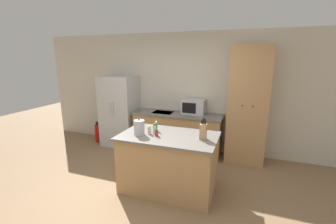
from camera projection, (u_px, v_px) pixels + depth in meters
ground_plane at (139, 205)px, 3.23m from camera, size 14.00×14.00×0.00m
wall_back at (184, 92)px, 5.06m from camera, size 7.20×0.06×2.60m
refrigerator at (120, 111)px, 5.33m from camera, size 0.79×0.67×1.65m
back_counter at (177, 133)px, 4.98m from camera, size 1.93×0.63×0.88m
pantry_cabinet at (248, 106)px, 4.38m from camera, size 0.74×0.54×2.30m
kitchen_island at (168, 162)px, 3.52m from camera, size 1.48×0.88×0.91m
microwave at (194, 107)px, 4.82m from camera, size 0.48×0.35×0.31m
knife_block at (203, 131)px, 3.21m from camera, size 0.09×0.08×0.32m
spice_bottle_tall_dark at (149, 130)px, 3.46m from camera, size 0.06×0.06×0.13m
spice_bottle_short_red at (156, 126)px, 3.60m from camera, size 0.05×0.05×0.16m
spice_bottle_amber_oil at (154, 129)px, 3.44m from camera, size 0.05×0.05×0.17m
spice_bottle_green_herb at (157, 133)px, 3.36m from camera, size 0.05×0.05×0.11m
kettle at (139, 128)px, 3.41m from camera, size 0.16×0.16×0.25m
fire_extinguisher at (98, 133)px, 5.62m from camera, size 0.13×0.13×0.52m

